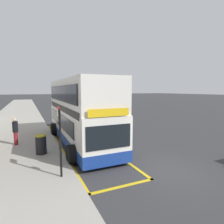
{
  "coord_description": "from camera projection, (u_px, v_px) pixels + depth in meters",
  "views": [
    {
      "loc": [
        -5.78,
        -6.29,
        3.73
      ],
      "look_at": [
        -0.24,
        5.86,
        2.15
      ],
      "focal_mm": 30.1,
      "sensor_mm": 36.0,
      "label": 1
    }
  ],
  "objects": [
    {
      "name": "double_decker_bus",
      "position": [
        79.0,
        114.0,
        13.22
      ],
      "size": [
        3.23,
        10.57,
        4.4
      ],
      "color": "white",
      "rests_on": "ground"
    },
    {
      "name": "litter_bin",
      "position": [
        41.0,
        144.0,
        10.54
      ],
      "size": [
        0.62,
        0.62,
        1.09
      ],
      "color": "black",
      "rests_on": "pavement_near"
    },
    {
      "name": "pedestrian_waiting_near_sign",
      "position": [
        15.0,
        130.0,
        12.22
      ],
      "size": [
        0.34,
        0.34,
        1.77
      ],
      "color": "maroon",
      "rests_on": "pavement_near"
    },
    {
      "name": "ground_plane",
      "position": [
        59.0,
        109.0,
        37.42
      ],
      "size": [
        260.0,
        260.0,
        0.0
      ],
      "primitive_type": "plane",
      "color": "#333335"
    },
    {
      "name": "bus_stop_sign",
      "position": [
        60.0,
        137.0,
        7.69
      ],
      "size": [
        0.09,
        0.51,
        2.89
      ],
      "color": "black",
      "rests_on": "pavement_near"
    },
    {
      "name": "parked_car_silver_across",
      "position": [
        59.0,
        100.0,
        55.45
      ],
      "size": [
        2.09,
        4.2,
        1.62
      ],
      "rotation": [
        0.0,
        0.0,
        3.16
      ],
      "color": "#B2B5BA",
      "rests_on": "ground"
    },
    {
      "name": "pavement_near",
      "position": [
        20.0,
        110.0,
        34.53
      ],
      "size": [
        6.0,
        76.0,
        0.14
      ],
      "primitive_type": "cube",
      "color": "#A39E93",
      "rests_on": "ground"
    },
    {
      "name": "bus_bay_markings",
      "position": [
        78.0,
        142.0,
        13.5
      ],
      "size": [
        2.9,
        13.91,
        0.01
      ],
      "color": "gold",
      "rests_on": "ground"
    }
  ]
}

